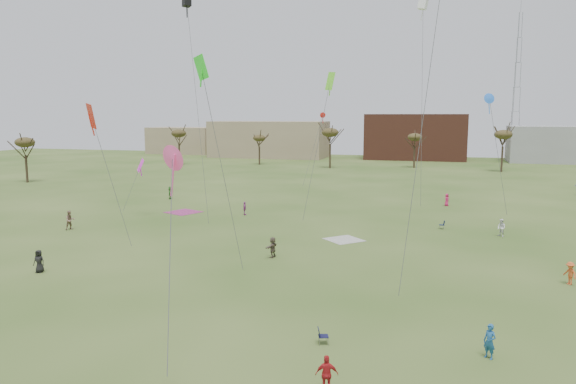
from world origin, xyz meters
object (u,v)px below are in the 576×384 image
(radio_tower, at_px, (516,86))
(camp_chair_right, at_px, (442,226))
(spectator_fore_a, at_px, (327,374))
(camp_chair_center, at_px, (323,339))
(flyer_near_right, at_px, (490,341))

(radio_tower, bearing_deg, camp_chair_right, -100.29)
(spectator_fore_a, distance_m, camp_chair_right, 36.42)
(spectator_fore_a, xyz_separation_m, camp_chair_center, (-1.21, 4.81, -0.57))
(camp_chair_center, bearing_deg, spectator_fore_a, 175.40)
(flyer_near_right, distance_m, camp_chair_center, 8.17)
(flyer_near_right, distance_m, camp_chair_right, 30.84)
(camp_chair_center, xyz_separation_m, camp_chair_right, (5.81, 31.32, 0.00))
(camp_chair_center, bearing_deg, camp_chair_right, -29.20)
(camp_chair_center, distance_m, camp_chair_right, 31.85)
(camp_chair_right, bearing_deg, flyer_near_right, -3.95)
(camp_chair_right, distance_m, radio_tower, 101.07)
(spectator_fore_a, height_order, camp_chair_right, spectator_fore_a)
(flyer_near_right, distance_m, radio_tower, 130.65)
(radio_tower, bearing_deg, spectator_fore_a, -99.47)
(flyer_near_right, relative_size, camp_chair_right, 1.99)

